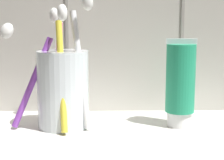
# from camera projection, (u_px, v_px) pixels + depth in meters

# --- Properties ---
(sink_counter) EXTENTS (0.77, 0.37, 0.02)m
(sink_counter) POSITION_uv_depth(u_px,v_px,m) (193.00, 154.00, 0.47)
(sink_counter) COLOR silver
(sink_counter) RESTS_ON ground
(toothbrush_cup) EXTENTS (0.14, 0.10, 0.19)m
(toothbrush_cup) POSITION_uv_depth(u_px,v_px,m) (62.00, 86.00, 0.54)
(toothbrush_cup) COLOR silver
(toothbrush_cup) RESTS_ON sink_counter
(toothpaste_tube) EXTENTS (0.04, 0.04, 0.13)m
(toothpaste_tube) POSITION_uv_depth(u_px,v_px,m) (177.00, 84.00, 0.54)
(toothpaste_tube) COLOR white
(toothpaste_tube) RESTS_ON sink_counter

